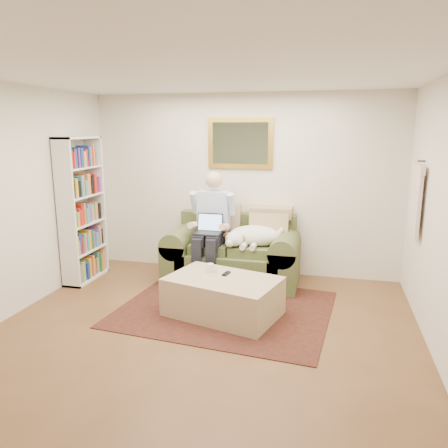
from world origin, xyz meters
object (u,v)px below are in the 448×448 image
at_px(sofa, 233,259).
at_px(seated_man, 210,229).
at_px(sleeping_dog, 255,236).
at_px(ottoman, 223,297).
at_px(coffee_mug, 210,268).
at_px(bookshelf, 82,210).
at_px(laptop, 209,228).

bearing_deg(sofa, seated_man, -148.55).
bearing_deg(sleeping_dog, ottoman, -99.71).
relative_size(sofa, seated_man, 1.19).
bearing_deg(coffee_mug, bookshelf, 164.18).
distance_m(sofa, ottoman, 1.16).
bearing_deg(ottoman, coffee_mug, 138.75).
relative_size(coffee_mug, bookshelf, 0.05).
bearing_deg(bookshelf, seated_man, 7.63).
xyz_separation_m(sleeping_dog, coffee_mug, (-0.38, -0.88, -0.20)).
height_order(ottoman, bookshelf, bookshelf).
relative_size(seated_man, sleeping_dog, 2.04).
bearing_deg(coffee_mug, sleeping_dog, 66.71).
height_order(seated_man, bookshelf, bookshelf).
bearing_deg(seated_man, coffee_mug, -74.66).
relative_size(sofa, laptop, 5.15).
bearing_deg(seated_man, sofa, 31.45).
bearing_deg(ottoman, sofa, 97.27).
xyz_separation_m(sofa, seated_man, (-0.27, -0.17, 0.45)).
distance_m(ottoman, bookshelf, 2.45).
distance_m(laptop, sleeping_dog, 0.63).
relative_size(seated_man, laptop, 4.33).
distance_m(seated_man, coffee_mug, 0.88).
height_order(sofa, bookshelf, bookshelf).
height_order(sofa, seated_man, seated_man).
relative_size(sofa, ottoman, 1.48).
xyz_separation_m(laptop, sleeping_dog, (0.60, 0.15, -0.11)).
distance_m(seated_man, bookshelf, 1.81).
relative_size(laptop, coffee_mug, 3.54).
height_order(ottoman, coffee_mug, coffee_mug).
relative_size(sofa, coffee_mug, 18.23).
bearing_deg(sleeping_dog, seated_man, -172.87).
distance_m(sofa, seated_man, 0.55).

